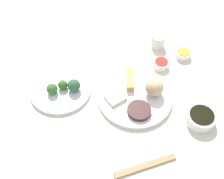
# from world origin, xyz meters

# --- Properties ---
(tabletop) EXTENTS (2.20, 2.20, 0.02)m
(tabletop) POSITION_xyz_m (0.00, 0.00, 0.01)
(tabletop) COLOR beige
(tabletop) RESTS_ON ground
(main_plate) EXTENTS (0.29, 0.29, 0.02)m
(main_plate) POSITION_xyz_m (-0.00, -0.00, 0.03)
(main_plate) COLOR white
(main_plate) RESTS_ON tabletop
(rice_scoop) EXTENTS (0.07, 0.07, 0.07)m
(rice_scoop) POSITION_xyz_m (0.01, 0.07, 0.07)
(rice_scoop) COLOR tan
(rice_scoop) RESTS_ON main_plate
(spring_roll) EXTENTS (0.11, 0.05, 0.03)m
(spring_roll) POSITION_xyz_m (-0.07, 0.00, 0.05)
(spring_roll) COLOR gold
(spring_roll) RESTS_ON main_plate
(crab_rangoon_wonton) EXTENTS (0.08, 0.09, 0.01)m
(crab_rangoon_wonton) POSITION_xyz_m (-0.01, -0.08, 0.04)
(crab_rangoon_wonton) COLOR beige
(crab_rangoon_wonton) RESTS_ON main_plate
(stir_fry_heap) EXTENTS (0.09, 0.09, 0.02)m
(stir_fry_heap) POSITION_xyz_m (0.07, -0.01, 0.04)
(stir_fry_heap) COLOR #442423
(stir_fry_heap) RESTS_ON main_plate
(broccoli_plate) EXTENTS (0.24, 0.24, 0.01)m
(broccoli_plate) POSITION_xyz_m (-0.10, -0.27, 0.03)
(broccoli_plate) COLOR white
(broccoli_plate) RESTS_ON tabletop
(broccoli_floret_0) EXTENTS (0.04, 0.04, 0.04)m
(broccoli_floret_0) POSITION_xyz_m (-0.09, -0.30, 0.06)
(broccoli_floret_0) COLOR #396D29
(broccoli_floret_0) RESTS_ON broccoli_plate
(broccoli_floret_1) EXTENTS (0.04, 0.04, 0.04)m
(broccoli_floret_1) POSITION_xyz_m (-0.11, -0.26, 0.05)
(broccoli_floret_1) COLOR #366F1E
(broccoli_floret_1) RESTS_ON broccoli_plate
(broccoli_floret_2) EXTENTS (0.05, 0.05, 0.05)m
(broccoli_floret_2) POSITION_xyz_m (-0.09, -0.22, 0.06)
(broccoli_floret_2) COLOR #305E37
(broccoli_floret_2) RESTS_ON broccoli_plate
(soy_sauce_bowl) EXTENTS (0.10, 0.10, 0.04)m
(soy_sauce_bowl) POSITION_xyz_m (0.16, 0.20, 0.04)
(soy_sauce_bowl) COLOR white
(soy_sauce_bowl) RESTS_ON tabletop
(soy_sauce_bowl_liquid) EXTENTS (0.09, 0.09, 0.00)m
(soy_sauce_bowl_liquid) POSITION_xyz_m (0.16, 0.20, 0.06)
(soy_sauce_bowl_liquid) COLOR black
(soy_sauce_bowl_liquid) RESTS_ON soy_sauce_bowl
(sauce_ramekin_sweet_and_sour) EXTENTS (0.07, 0.07, 0.03)m
(sauce_ramekin_sweet_and_sour) POSITION_xyz_m (-0.14, 0.16, 0.03)
(sauce_ramekin_sweet_and_sour) COLOR white
(sauce_ramekin_sweet_and_sour) RESTS_ON tabletop
(sauce_ramekin_sweet_and_sour_liquid) EXTENTS (0.05, 0.05, 0.00)m
(sauce_ramekin_sweet_and_sour_liquid) POSITION_xyz_m (-0.14, 0.16, 0.05)
(sauce_ramekin_sweet_and_sour_liquid) COLOR red
(sauce_ramekin_sweet_and_sour_liquid) RESTS_ON sauce_ramekin_sweet_and_sour
(sauce_ramekin_hot_mustard) EXTENTS (0.07, 0.07, 0.03)m
(sauce_ramekin_hot_mustard) POSITION_xyz_m (-0.17, 0.27, 0.03)
(sauce_ramekin_hot_mustard) COLOR white
(sauce_ramekin_hot_mustard) RESTS_ON tabletop
(sauce_ramekin_hot_mustard_liquid) EXTENTS (0.05, 0.05, 0.00)m
(sauce_ramekin_hot_mustard_liquid) POSITION_xyz_m (-0.17, 0.27, 0.05)
(sauce_ramekin_hot_mustard_liquid) COLOR yellow
(sauce_ramekin_hot_mustard_liquid) RESTS_ON sauce_ramekin_hot_mustard
(teacup) EXTENTS (0.06, 0.06, 0.06)m
(teacup) POSITION_xyz_m (-0.26, 0.18, 0.05)
(teacup) COLOR silver
(teacup) RESTS_ON tabletop
(chopsticks_pair) EXTENTS (0.04, 0.21, 0.01)m
(chopsticks_pair) POSITION_xyz_m (0.27, -0.05, 0.02)
(chopsticks_pair) COLOR #9D8254
(chopsticks_pair) RESTS_ON tabletop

